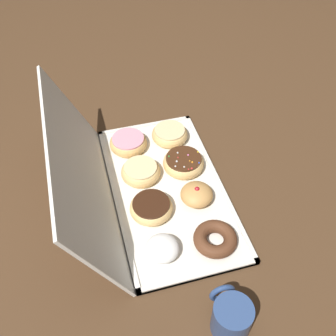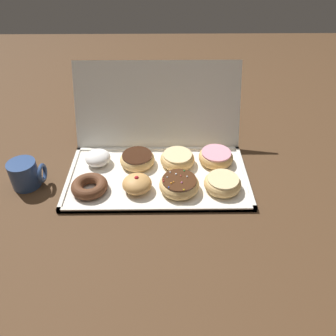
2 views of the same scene
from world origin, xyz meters
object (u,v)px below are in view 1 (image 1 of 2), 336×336
at_px(powdered_filled_donut_4, 162,248).
at_px(pink_frosted_donut_7, 128,143).
at_px(sprinkle_donut_2, 183,163).
at_px(coffee_mug, 231,317).
at_px(jelly_filled_donut_1, 197,194).
at_px(glazed_ring_donut_6, 141,171).
at_px(donut_box, 168,190).
at_px(chocolate_frosted_donut_5, 151,207).
at_px(chocolate_cake_ring_donut_0, 215,239).
at_px(glazed_ring_donut_3, 170,134).

distance_m(powdered_filled_donut_4, pink_frosted_donut_7, 0.39).
xyz_separation_m(sprinkle_donut_2, coffee_mug, (-0.47, 0.04, 0.01)).
xyz_separation_m(jelly_filled_donut_1, glazed_ring_donut_6, (0.12, 0.13, -0.00)).
distance_m(donut_box, chocolate_frosted_donut_5, 0.10).
bearing_deg(pink_frosted_donut_7, powdered_filled_donut_4, -179.46).
bearing_deg(chocolate_cake_ring_donut_0, pink_frosted_donut_7, 19.23).
relative_size(powdered_filled_donut_4, pink_frosted_donut_7, 0.72).
bearing_deg(chocolate_frosted_donut_5, sprinkle_donut_2, -44.30).
distance_m(glazed_ring_donut_3, powdered_filled_donut_4, 0.41).
bearing_deg(glazed_ring_donut_6, chocolate_frosted_donut_5, 179.23).
relative_size(glazed_ring_donut_3, pink_frosted_donut_7, 0.99).
bearing_deg(chocolate_cake_ring_donut_0, glazed_ring_donut_3, 0.71).
height_order(chocolate_cake_ring_donut_0, glazed_ring_donut_3, glazed_ring_donut_3).
bearing_deg(glazed_ring_donut_6, sprinkle_donut_2, -89.58).
bearing_deg(glazed_ring_donut_3, chocolate_cake_ring_donut_0, -179.29).
relative_size(sprinkle_donut_2, glazed_ring_donut_6, 1.07).
relative_size(donut_box, powdered_filled_donut_4, 6.89).
bearing_deg(glazed_ring_donut_6, coffee_mug, -169.29).
bearing_deg(jelly_filled_donut_1, donut_box, 46.90).
bearing_deg(powdered_filled_donut_4, coffee_mug, -155.26).
height_order(jelly_filled_donut_1, pink_frosted_donut_7, jelly_filled_donut_1).
distance_m(donut_box, pink_frosted_donut_7, 0.21).
height_order(glazed_ring_donut_3, powdered_filled_donut_4, powdered_filled_donut_4).
relative_size(sprinkle_donut_2, glazed_ring_donut_3, 1.07).
bearing_deg(jelly_filled_donut_1, glazed_ring_donut_6, 45.29).
distance_m(jelly_filled_donut_1, powdered_filled_donut_4, 0.19).
bearing_deg(donut_box, powdered_filled_donut_4, 160.95).
bearing_deg(chocolate_cake_ring_donut_0, jelly_filled_donut_1, 0.64).
distance_m(chocolate_cake_ring_donut_0, pink_frosted_donut_7, 0.42).
distance_m(chocolate_cake_ring_donut_0, jelly_filled_donut_1, 0.14).
relative_size(donut_box, glazed_ring_donut_6, 5.04).
xyz_separation_m(jelly_filled_donut_1, powdered_filled_donut_4, (-0.14, 0.13, -0.00)).
xyz_separation_m(glazed_ring_donut_3, glazed_ring_donut_6, (-0.13, 0.12, 0.00)).
bearing_deg(donut_box, glazed_ring_donut_3, -17.29).
xyz_separation_m(powdered_filled_donut_4, glazed_ring_donut_6, (0.26, -0.01, -0.00)).
bearing_deg(sprinkle_donut_2, glazed_ring_donut_3, 2.14).
bearing_deg(pink_frosted_donut_7, glazed_ring_donut_6, -175.58).
bearing_deg(donut_box, chocolate_cake_ring_donut_0, -161.95).
xyz_separation_m(pink_frosted_donut_7, coffee_mug, (-0.59, -0.10, 0.01)).
height_order(chocolate_cake_ring_donut_0, pink_frosted_donut_7, pink_frosted_donut_7).
distance_m(powdered_filled_donut_4, coffee_mug, 0.23).
distance_m(donut_box, jelly_filled_donut_1, 0.09).
bearing_deg(glazed_ring_donut_3, pink_frosted_donut_7, 91.61).
distance_m(donut_box, chocolate_cake_ring_donut_0, 0.21).
distance_m(glazed_ring_donut_3, coffee_mug, 0.60).
xyz_separation_m(donut_box, sprinkle_donut_2, (0.07, -0.07, 0.03)).
bearing_deg(chocolate_cake_ring_donut_0, powdered_filled_donut_4, 87.72).
relative_size(jelly_filled_donut_1, powdered_filled_donut_4, 1.07).
bearing_deg(sprinkle_donut_2, glazed_ring_donut_6, 90.42).
relative_size(jelly_filled_donut_1, chocolate_frosted_donut_5, 0.77).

